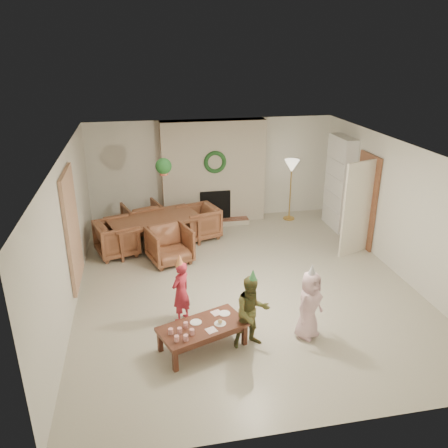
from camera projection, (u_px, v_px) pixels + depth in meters
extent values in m
plane|color=#B7B29E|center=(244.00, 283.00, 8.43)|extent=(7.00, 7.00, 0.00)
plane|color=white|center=(246.00, 151.00, 7.49)|extent=(7.00, 7.00, 0.00)
plane|color=silver|center=(212.00, 170.00, 11.15)|extent=(7.00, 0.00, 7.00)
plane|color=silver|center=(321.00, 339.00, 4.77)|extent=(7.00, 0.00, 7.00)
plane|color=silver|center=(68.00, 233.00, 7.43)|extent=(0.00, 7.00, 7.00)
plane|color=silver|center=(400.00, 210.00, 8.49)|extent=(0.00, 7.00, 7.00)
cube|color=#5B2818|center=(214.00, 172.00, 10.96)|extent=(2.50, 0.40, 2.50)
cube|color=#60281A|center=(216.00, 222.00, 11.09)|extent=(1.60, 0.30, 0.12)
cube|color=black|center=(215.00, 205.00, 11.10)|extent=(0.75, 0.12, 0.75)
torus|color=#19441E|center=(215.00, 162.00, 10.64)|extent=(0.54, 0.10, 0.54)
cylinder|color=gold|center=(289.00, 218.00, 11.48)|extent=(0.29, 0.29, 0.03)
cylinder|color=gold|center=(290.00, 192.00, 11.22)|extent=(0.03, 0.03, 1.38)
cone|color=beige|center=(292.00, 166.00, 10.97)|extent=(0.37, 0.37, 0.31)
cube|color=white|center=(339.00, 183.00, 10.61)|extent=(0.30, 1.00, 2.20)
cube|color=white|center=(336.00, 209.00, 10.85)|extent=(0.30, 0.92, 0.03)
cube|color=white|center=(338.00, 193.00, 10.70)|extent=(0.30, 0.92, 0.03)
cube|color=white|center=(339.00, 177.00, 10.55)|extent=(0.30, 0.92, 0.03)
cube|color=white|center=(341.00, 160.00, 10.40)|extent=(0.30, 0.92, 0.03)
cube|color=#A1401D|center=(338.00, 206.00, 10.66)|extent=(0.20, 0.40, 0.24)
cube|color=#285A93|center=(336.00, 187.00, 10.69)|extent=(0.20, 0.44, 0.24)
cube|color=#A57B23|center=(341.00, 173.00, 10.41)|extent=(0.20, 0.36, 0.22)
cube|color=brown|center=(366.00, 201.00, 9.66)|extent=(0.05, 0.86, 2.04)
cube|color=beige|center=(357.00, 209.00, 9.25)|extent=(0.77, 0.32, 2.00)
cube|color=#CCB090|center=(72.00, 228.00, 7.62)|extent=(0.06, 1.20, 2.00)
imported|color=brown|center=(155.00, 232.00, 9.80)|extent=(2.15, 1.60, 0.68)
imported|color=brown|center=(170.00, 245.00, 9.10)|extent=(1.01, 1.02, 0.75)
imported|color=brown|center=(142.00, 218.00, 10.48)|extent=(1.01, 1.02, 0.75)
imported|color=brown|center=(117.00, 238.00, 9.42)|extent=(1.02, 1.01, 0.75)
imported|color=brown|center=(199.00, 222.00, 10.25)|extent=(1.02, 1.01, 0.75)
cylinder|color=tan|center=(163.00, 155.00, 8.76)|extent=(0.01, 0.01, 0.70)
cylinder|color=#AF4A38|center=(164.00, 172.00, 8.89)|extent=(0.16, 0.16, 0.12)
sphere|color=#18491D|center=(164.00, 166.00, 8.85)|extent=(0.32, 0.32, 0.32)
cube|color=#52291B|center=(203.00, 327.00, 6.50)|extent=(1.38, 1.02, 0.06)
cube|color=#52291B|center=(203.00, 331.00, 6.53)|extent=(1.26, 0.89, 0.08)
cube|color=#52291B|center=(175.00, 361.00, 6.10)|extent=(0.09, 0.09, 0.33)
cube|color=#52291B|center=(245.00, 335.00, 6.65)|extent=(0.09, 0.09, 0.33)
cube|color=#52291B|center=(160.00, 341.00, 6.50)|extent=(0.09, 0.09, 0.33)
cube|color=#52291B|center=(227.00, 318.00, 7.05)|extent=(0.09, 0.09, 0.33)
cylinder|color=white|center=(177.00, 339.00, 6.13)|extent=(0.09, 0.09, 0.09)
cylinder|color=white|center=(171.00, 331.00, 6.28)|extent=(0.09, 0.09, 0.09)
cylinder|color=white|center=(186.00, 338.00, 6.15)|extent=(0.09, 0.09, 0.09)
cylinder|color=white|center=(180.00, 331.00, 6.30)|extent=(0.09, 0.09, 0.09)
cylinder|color=white|center=(192.00, 332.00, 6.28)|extent=(0.09, 0.09, 0.09)
cylinder|color=white|center=(186.00, 325.00, 6.43)|extent=(0.09, 0.09, 0.09)
cylinder|color=white|center=(196.00, 322.00, 6.56)|extent=(0.22, 0.22, 0.01)
cylinder|color=white|center=(220.00, 323.00, 6.53)|extent=(0.22, 0.22, 0.01)
cylinder|color=white|center=(224.00, 313.00, 6.78)|extent=(0.22, 0.22, 0.01)
sphere|color=tan|center=(220.00, 321.00, 6.52)|extent=(0.09, 0.09, 0.07)
cube|color=#FFBBC7|center=(211.00, 330.00, 6.38)|extent=(0.18, 0.18, 0.01)
cube|color=#FFBBC7|center=(216.00, 313.00, 6.79)|extent=(0.18, 0.18, 0.01)
imported|color=#B82738|center=(181.00, 292.00, 7.11)|extent=(0.44, 0.44, 1.03)
cone|color=#DEBF4A|center=(180.00, 260.00, 6.90)|extent=(0.19, 0.19, 0.20)
imported|color=brown|center=(252.00, 312.00, 6.49)|extent=(0.59, 0.49, 1.12)
cone|color=#47A75A|center=(253.00, 275.00, 6.27)|extent=(0.16, 0.16, 0.18)
imported|color=#EEBFCB|center=(309.00, 305.00, 6.71)|extent=(0.63, 0.58, 1.08)
cone|color=silver|center=(312.00, 270.00, 6.49)|extent=(0.19, 0.19, 0.19)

